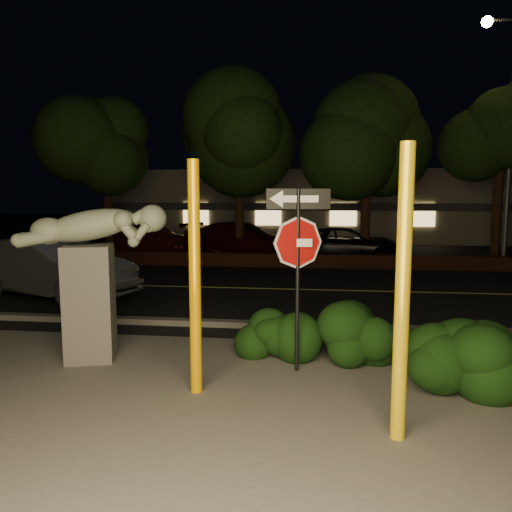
% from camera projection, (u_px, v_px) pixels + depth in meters
% --- Properties ---
extents(ground, '(90.00, 90.00, 0.00)m').
position_uv_depth(ground, '(297.00, 273.00, 17.05)').
color(ground, black).
rests_on(ground, ground).
extents(patio, '(14.00, 6.00, 0.02)m').
position_uv_depth(patio, '(259.00, 411.00, 6.22)').
color(patio, '#4C4944').
rests_on(patio, ground).
extents(road, '(80.00, 8.00, 0.01)m').
position_uv_depth(road, '(293.00, 289.00, 14.09)').
color(road, black).
rests_on(road, ground).
extents(lane_marking, '(80.00, 0.12, 0.00)m').
position_uv_depth(lane_marking, '(293.00, 289.00, 14.09)').
color(lane_marking, '#CAC350').
rests_on(lane_marking, road).
extents(curb, '(80.00, 0.25, 0.12)m').
position_uv_depth(curb, '(282.00, 325.00, 10.05)').
color(curb, '#4C4944').
rests_on(curb, ground).
extents(brick_wall, '(40.00, 0.35, 0.50)m').
position_uv_depth(brick_wall, '(299.00, 261.00, 18.30)').
color(brick_wall, '#4B2318').
rests_on(brick_wall, ground).
extents(parking_lot, '(40.00, 12.00, 0.01)m').
position_uv_depth(parking_lot, '(303.00, 250.00, 23.94)').
color(parking_lot, black).
rests_on(parking_lot, ground).
extents(building, '(22.00, 10.20, 4.00)m').
position_uv_depth(building, '(308.00, 205.00, 31.55)').
color(building, '#6F6558').
rests_on(building, ground).
extents(tree_far_a, '(4.60, 4.60, 7.43)m').
position_uv_depth(tree_far_a, '(105.00, 128.00, 20.32)').
color(tree_far_a, black).
rests_on(tree_far_a, ground).
extents(tree_far_b, '(5.20, 5.20, 8.41)m').
position_uv_depth(tree_far_b, '(239.00, 108.00, 19.75)').
color(tree_far_b, black).
rests_on(tree_far_b, ground).
extents(tree_far_c, '(4.80, 4.80, 7.84)m').
position_uv_depth(tree_far_c, '(368.00, 114.00, 18.79)').
color(tree_far_c, black).
rests_on(tree_far_c, ground).
extents(tree_far_d, '(4.40, 4.40, 7.42)m').
position_uv_depth(tree_far_d, '(502.00, 121.00, 18.70)').
color(tree_far_d, black).
rests_on(tree_far_d, ground).
extents(yellow_pole_left, '(0.16, 0.16, 3.14)m').
position_uv_depth(yellow_pole_left, '(195.00, 279.00, 6.61)').
color(yellow_pole_left, '#FEAB00').
rests_on(yellow_pole_left, ground).
extents(yellow_pole_right, '(0.16, 0.16, 3.24)m').
position_uv_depth(yellow_pole_right, '(402.00, 296.00, 5.32)').
color(yellow_pole_right, yellow).
rests_on(yellow_pole_right, ground).
extents(signpost, '(0.94, 0.17, 2.77)m').
position_uv_depth(signpost, '(298.00, 243.00, 7.36)').
color(signpost, black).
rests_on(signpost, ground).
extents(sculpture, '(2.35, 1.21, 2.53)m').
position_uv_depth(sculpture, '(91.00, 266.00, 7.97)').
color(sculpture, '#4C4944').
rests_on(sculpture, ground).
extents(hedge_center, '(1.82, 0.97, 0.91)m').
position_uv_depth(hedge_center, '(279.00, 329.00, 8.29)').
color(hedge_center, black).
rests_on(hedge_center, ground).
extents(hedge_right, '(1.90, 1.33, 1.13)m').
position_uv_depth(hedge_right, '(373.00, 330.00, 7.87)').
color(hedge_right, black).
rests_on(hedge_right, ground).
extents(hedge_far_right, '(1.74, 1.24, 1.11)m').
position_uv_depth(hedge_far_right, '(463.00, 352.00, 6.79)').
color(hedge_far_right, black).
rests_on(hedge_far_right, ground).
extents(streetlight, '(1.36, 0.39, 8.99)m').
position_uv_depth(streetlight, '(506.00, 120.00, 18.16)').
color(streetlight, '#4D4D52').
rests_on(streetlight, ground).
extents(silver_sedan, '(5.04, 3.30, 1.57)m').
position_uv_depth(silver_sedan, '(53.00, 267.00, 13.04)').
color(silver_sedan, '#A09FA4').
rests_on(silver_sedan, ground).
extents(parked_car_red, '(4.22, 1.80, 1.42)m').
position_uv_depth(parked_car_red, '(153.00, 238.00, 22.54)').
color(parked_car_red, maroon).
rests_on(parked_car_red, ground).
extents(parked_car_darkred, '(5.44, 3.07, 1.49)m').
position_uv_depth(parked_car_darkred, '(243.00, 240.00, 21.16)').
color(parked_car_darkred, '#3A0D0C').
rests_on(parked_car_darkred, ground).
extents(parked_car_dark, '(4.90, 2.34, 1.35)m').
position_uv_depth(parked_car_dark, '(347.00, 244.00, 19.99)').
color(parked_car_dark, black).
rests_on(parked_car_dark, ground).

